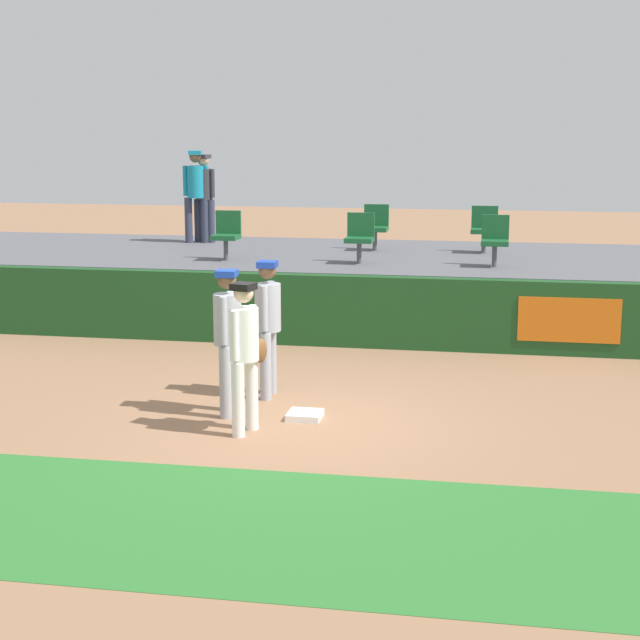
{
  "coord_description": "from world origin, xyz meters",
  "views": [
    {
      "loc": [
        2.48,
        -11.16,
        3.46
      ],
      "look_at": [
        0.21,
        1.19,
        1.0
      ],
      "focal_mm": 56.85,
      "sensor_mm": 36.0,
      "label": 1
    }
  ],
  "objects_px": {
    "seat_back_right": "(484,227)",
    "seat_front_center": "(360,235)",
    "player_fielder_home": "(245,347)",
    "player_runner_visitor": "(268,319)",
    "player_coach_visitor": "(228,332)",
    "seat_front_right": "(495,238)",
    "seat_front_left": "(227,233)",
    "spectator_hooded": "(204,192)",
    "spectator_capped": "(196,190)",
    "seat_back_center": "(376,225)",
    "first_base": "(305,415)"
  },
  "relations": [
    {
      "from": "seat_back_right",
      "to": "seat_front_center",
      "type": "bearing_deg",
      "value": -138.33
    },
    {
      "from": "player_fielder_home",
      "to": "player_runner_visitor",
      "type": "height_order",
      "value": "player_runner_visitor"
    },
    {
      "from": "player_runner_visitor",
      "to": "player_coach_visitor",
      "type": "distance_m",
      "value": 0.92
    },
    {
      "from": "seat_front_right",
      "to": "seat_front_left",
      "type": "height_order",
      "value": "same"
    },
    {
      "from": "spectator_hooded",
      "to": "seat_front_right",
      "type": "bearing_deg",
      "value": 171.09
    },
    {
      "from": "player_fielder_home",
      "to": "player_runner_visitor",
      "type": "bearing_deg",
      "value": -160.44
    },
    {
      "from": "seat_back_right",
      "to": "spectator_capped",
      "type": "bearing_deg",
      "value": 174.43
    },
    {
      "from": "player_runner_visitor",
      "to": "player_fielder_home",
      "type": "bearing_deg",
      "value": 3.13
    },
    {
      "from": "seat_front_center",
      "to": "spectator_capped",
      "type": "relative_size",
      "value": 0.47
    },
    {
      "from": "player_fielder_home",
      "to": "seat_back_center",
      "type": "relative_size",
      "value": 2.04
    },
    {
      "from": "seat_front_center",
      "to": "seat_back_right",
      "type": "distance_m",
      "value": 2.71
    },
    {
      "from": "seat_front_left",
      "to": "player_fielder_home",
      "type": "bearing_deg",
      "value": -72.69
    },
    {
      "from": "seat_back_right",
      "to": "spectator_hooded",
      "type": "height_order",
      "value": "spectator_hooded"
    },
    {
      "from": "player_fielder_home",
      "to": "seat_back_right",
      "type": "distance_m",
      "value": 8.29
    },
    {
      "from": "player_runner_visitor",
      "to": "seat_front_center",
      "type": "distance_m",
      "value": 4.61
    },
    {
      "from": "player_coach_visitor",
      "to": "seat_front_left",
      "type": "distance_m",
      "value": 5.65
    },
    {
      "from": "first_base",
      "to": "seat_front_center",
      "type": "bearing_deg",
      "value": 91.39
    },
    {
      "from": "seat_back_center",
      "to": "spectator_hooded",
      "type": "relative_size",
      "value": 0.49
    },
    {
      "from": "seat_front_center",
      "to": "spectator_capped",
      "type": "xyz_separation_m",
      "value": [
        -3.58,
        2.35,
        0.57
      ]
    },
    {
      "from": "seat_front_left",
      "to": "seat_back_center",
      "type": "bearing_deg",
      "value": 37.49
    },
    {
      "from": "first_base",
      "to": "seat_front_right",
      "type": "bearing_deg",
      "value": 68.81
    },
    {
      "from": "player_runner_visitor",
      "to": "spectator_hooded",
      "type": "relative_size",
      "value": 1.02
    },
    {
      "from": "seat_front_center",
      "to": "spectator_hooded",
      "type": "height_order",
      "value": "spectator_hooded"
    },
    {
      "from": "seat_front_left",
      "to": "seat_back_right",
      "type": "distance_m",
      "value": 4.69
    },
    {
      "from": "spectator_hooded",
      "to": "spectator_capped",
      "type": "height_order",
      "value": "spectator_capped"
    },
    {
      "from": "player_fielder_home",
      "to": "seat_front_right",
      "type": "bearing_deg",
      "value": 172.12
    },
    {
      "from": "seat_back_center",
      "to": "seat_front_left",
      "type": "relative_size",
      "value": 1.0
    },
    {
      "from": "seat_front_center",
      "to": "player_fielder_home",
      "type": "bearing_deg",
      "value": -93.86
    },
    {
      "from": "first_base",
      "to": "spectator_hooded",
      "type": "xyz_separation_m",
      "value": [
        -3.58,
        7.89,
        2.08
      ]
    },
    {
      "from": "first_base",
      "to": "player_runner_visitor",
      "type": "xyz_separation_m",
      "value": [
        -0.65,
        0.89,
        0.97
      ]
    },
    {
      "from": "player_coach_visitor",
      "to": "seat_front_right",
      "type": "relative_size",
      "value": 2.09
    },
    {
      "from": "player_fielder_home",
      "to": "seat_back_center",
      "type": "height_order",
      "value": "seat_back_center"
    },
    {
      "from": "player_coach_visitor",
      "to": "seat_front_left",
      "type": "relative_size",
      "value": 2.09
    },
    {
      "from": "seat_back_center",
      "to": "seat_back_right",
      "type": "relative_size",
      "value": 1.0
    },
    {
      "from": "first_base",
      "to": "player_fielder_home",
      "type": "height_order",
      "value": "player_fielder_home"
    },
    {
      "from": "seat_back_center",
      "to": "spectator_capped",
      "type": "relative_size",
      "value": 0.47
    },
    {
      "from": "seat_back_right",
      "to": "seat_back_center",
      "type": "bearing_deg",
      "value": -179.99
    },
    {
      "from": "first_base",
      "to": "spectator_hooded",
      "type": "bearing_deg",
      "value": 114.41
    },
    {
      "from": "player_coach_visitor",
      "to": "player_runner_visitor",
      "type": "bearing_deg",
      "value": 159.42
    },
    {
      "from": "player_coach_visitor",
      "to": "seat_front_center",
      "type": "height_order",
      "value": "seat_front_center"
    },
    {
      "from": "first_base",
      "to": "seat_front_right",
      "type": "xyz_separation_m",
      "value": [
        2.11,
        5.43,
        1.55
      ]
    },
    {
      "from": "player_fielder_home",
      "to": "spectator_capped",
      "type": "height_order",
      "value": "spectator_capped"
    },
    {
      "from": "player_fielder_home",
      "to": "seat_front_left",
      "type": "distance_m",
      "value": 6.42
    },
    {
      "from": "player_fielder_home",
      "to": "seat_front_left",
      "type": "xyz_separation_m",
      "value": [
        -1.9,
        6.1,
        0.6
      ]
    },
    {
      "from": "player_coach_visitor",
      "to": "spectator_hooded",
      "type": "bearing_deg",
      "value": -164.02
    },
    {
      "from": "seat_front_left",
      "to": "seat_back_right",
      "type": "bearing_deg",
      "value": 22.55
    },
    {
      "from": "player_fielder_home",
      "to": "player_coach_visitor",
      "type": "distance_m",
      "value": 0.78
    },
    {
      "from": "player_fielder_home",
      "to": "seat_front_center",
      "type": "height_order",
      "value": "seat_front_center"
    },
    {
      "from": "first_base",
      "to": "seat_back_right",
      "type": "relative_size",
      "value": 0.48
    },
    {
      "from": "player_coach_visitor",
      "to": "seat_back_right",
      "type": "bearing_deg",
      "value": 156.03
    }
  ]
}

